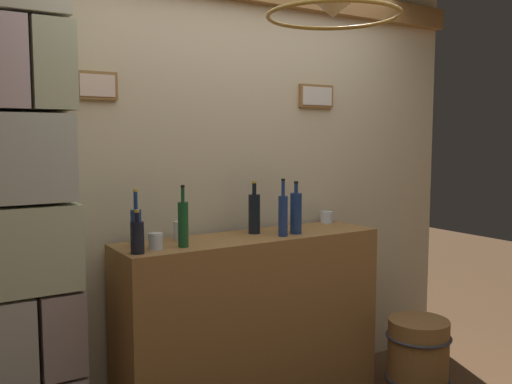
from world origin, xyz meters
TOP-DOWN VIEW (x-y plane):
  - panelled_rear_partition at (0.00, 1.10)m, footprint 3.49×0.15m
  - stone_pillar at (-1.13, 0.97)m, footprint 0.43×0.31m
  - bar_shelf_unit at (0.00, 0.82)m, footprint 1.52×0.41m
  - liquor_bottle_mezcal at (-0.45, 0.74)m, footprint 0.05×0.05m
  - liquor_bottle_amaro at (0.06, 0.88)m, footprint 0.07×0.07m
  - liquor_bottle_rum at (-0.70, 0.71)m, footprint 0.06×0.06m
  - liquor_bottle_port at (0.25, 0.75)m, footprint 0.07×0.07m
  - liquor_bottle_scotch at (-0.65, 0.86)m, footprint 0.05×0.05m
  - liquor_bottle_whiskey at (0.15, 0.72)m, footprint 0.05×0.05m
  - glass_tumbler_rocks at (0.66, 0.96)m, footprint 0.08×0.08m
  - glass_tumbler_highball at (-0.39, 0.91)m, footprint 0.06×0.06m
  - glass_tumbler_shot at (-0.59, 0.76)m, footprint 0.07×0.07m
  - wooden_barrel at (0.97, 0.46)m, footprint 0.39×0.39m

SIDE VIEW (x-z plane):
  - wooden_barrel at x=0.97m, z-range 0.00..0.46m
  - bar_shelf_unit at x=0.00m, z-range 0.00..1.02m
  - glass_tumbler_rocks at x=0.66m, z-range 1.02..1.09m
  - glass_tumbler_shot at x=-0.59m, z-range 1.02..1.10m
  - glass_tumbler_highball at x=-0.39m, z-range 1.02..1.12m
  - liquor_bottle_rum at x=-0.70m, z-range 0.99..1.20m
  - liquor_bottle_scotch at x=-0.65m, z-range 0.98..1.27m
  - liquor_bottle_amaro at x=0.06m, z-range 0.99..1.29m
  - liquor_bottle_mezcal at x=-0.45m, z-range 0.98..1.29m
  - liquor_bottle_port at x=0.25m, z-range 0.99..1.29m
  - liquor_bottle_whiskey at x=0.15m, z-range 0.98..1.30m
  - stone_pillar at x=-1.13m, z-range -0.01..2.50m
  - panelled_rear_partition at x=0.00m, z-range 0.07..2.65m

